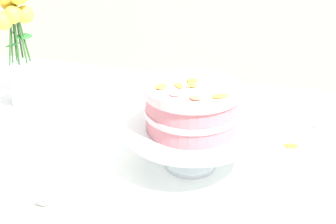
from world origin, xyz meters
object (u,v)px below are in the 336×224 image
(flower_vase, at_px, (18,46))
(fallen_rose, at_px, (44,197))
(cake_stand, at_px, (191,135))
(dining_table, at_px, (150,193))
(layer_cake, at_px, (192,106))

(flower_vase, xyz_separation_m, fallen_rose, (0.29, -0.42, -0.15))
(cake_stand, xyz_separation_m, flower_vase, (-0.53, 0.19, 0.09))
(dining_table, distance_m, flower_vase, 0.54)
(dining_table, relative_size, fallen_rose, 11.06)
(cake_stand, height_order, layer_cake, layer_cake)
(cake_stand, relative_size, flower_vase, 0.86)
(layer_cake, distance_m, fallen_rose, 0.36)
(cake_stand, xyz_separation_m, fallen_rose, (-0.25, -0.22, -0.06))
(layer_cake, height_order, flower_vase, flower_vase)
(layer_cake, height_order, fallen_rose, layer_cake)
(fallen_rose, bearing_deg, flower_vase, 124.45)
(cake_stand, distance_m, flower_vase, 0.57)
(fallen_rose, bearing_deg, cake_stand, 42.14)
(cake_stand, bearing_deg, dining_table, 178.43)
(dining_table, height_order, flower_vase, flower_vase)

